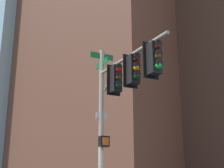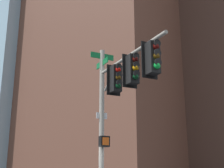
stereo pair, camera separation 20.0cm
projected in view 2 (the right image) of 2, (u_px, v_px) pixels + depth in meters
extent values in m
cylinder|color=#9E998C|center=(102.00, 128.00, 12.08)|extent=(0.20, 0.20, 6.39)
cylinder|color=#9E998C|center=(129.00, 56.00, 10.80)|extent=(3.90, 2.16, 0.12)
cylinder|color=#9E998C|center=(111.00, 79.00, 11.88)|extent=(0.96, 0.56, 0.75)
cube|color=#0F6B33|center=(102.00, 56.00, 12.88)|extent=(0.51, 0.92, 0.24)
cube|color=#0F6B33|center=(102.00, 63.00, 12.80)|extent=(0.96, 0.53, 0.24)
cube|color=white|center=(102.00, 116.00, 12.21)|extent=(0.24, 0.41, 0.24)
cube|color=black|center=(116.00, 79.00, 11.49)|extent=(0.46, 0.46, 1.00)
cube|color=black|center=(113.00, 80.00, 11.65)|extent=(0.29, 0.50, 1.16)
sphere|color=red|center=(118.00, 70.00, 11.39)|extent=(0.20, 0.20, 0.20)
cylinder|color=black|center=(119.00, 67.00, 11.36)|extent=(0.14, 0.22, 0.23)
sphere|color=#4C330A|center=(118.00, 77.00, 11.31)|extent=(0.20, 0.20, 0.20)
cylinder|color=black|center=(119.00, 75.00, 11.28)|extent=(0.14, 0.22, 0.23)
sphere|color=#0A3819|center=(118.00, 85.00, 11.23)|extent=(0.20, 0.20, 0.20)
cylinder|color=black|center=(119.00, 83.00, 11.20)|extent=(0.14, 0.22, 0.23)
cube|color=black|center=(132.00, 70.00, 10.44)|extent=(0.46, 0.46, 1.00)
cube|color=black|center=(130.00, 71.00, 10.61)|extent=(0.29, 0.50, 1.16)
sphere|color=#470A07|center=(135.00, 59.00, 10.35)|extent=(0.20, 0.20, 0.20)
cylinder|color=black|center=(136.00, 56.00, 10.32)|extent=(0.14, 0.22, 0.23)
sphere|color=#F29E0C|center=(136.00, 68.00, 10.27)|extent=(0.20, 0.20, 0.20)
cylinder|color=black|center=(136.00, 65.00, 10.23)|extent=(0.14, 0.22, 0.23)
sphere|color=#0A3819|center=(136.00, 77.00, 10.19)|extent=(0.20, 0.20, 0.20)
cylinder|color=black|center=(137.00, 73.00, 10.15)|extent=(0.14, 0.22, 0.23)
cube|color=black|center=(153.00, 58.00, 9.40)|extent=(0.46, 0.46, 1.00)
cube|color=black|center=(149.00, 60.00, 9.56)|extent=(0.29, 0.50, 1.16)
sphere|color=#470A07|center=(156.00, 47.00, 9.31)|extent=(0.20, 0.20, 0.20)
cylinder|color=black|center=(157.00, 43.00, 9.27)|extent=(0.14, 0.22, 0.23)
sphere|color=#4C330A|center=(157.00, 56.00, 9.22)|extent=(0.20, 0.20, 0.20)
cylinder|color=black|center=(158.00, 52.00, 9.19)|extent=(0.14, 0.22, 0.23)
sphere|color=green|center=(157.00, 66.00, 9.14)|extent=(0.20, 0.20, 0.20)
cylinder|color=black|center=(158.00, 62.00, 9.11)|extent=(0.14, 0.22, 0.23)
cube|color=black|center=(104.00, 142.00, 11.72)|extent=(0.39, 0.44, 0.40)
cube|color=#EA5914|center=(106.00, 141.00, 11.60)|extent=(0.14, 0.23, 0.28)
cube|color=#4C3328|center=(213.00, 45.00, 43.90)|extent=(23.24, 18.70, 37.34)
cube|color=brown|center=(8.00, 44.00, 56.63)|extent=(16.54, 17.45, 47.80)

